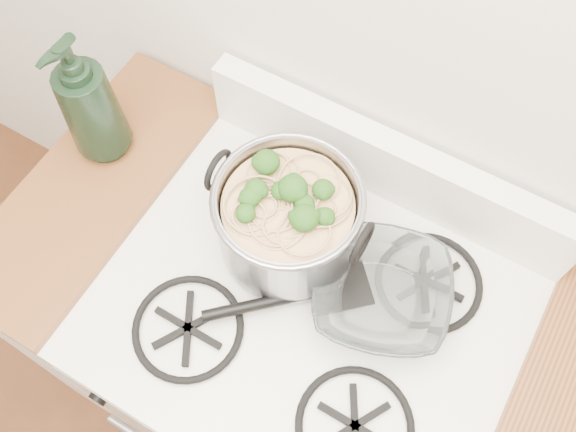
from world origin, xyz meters
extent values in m
plane|color=silver|center=(0.00, 1.60, 1.35)|extent=(3.60, 0.00, 3.60)
cube|color=white|center=(0.00, 1.27, 0.41)|extent=(0.76, 0.65, 0.81)
cube|color=white|center=(0.00, 1.27, 0.88)|extent=(0.76, 0.65, 0.04)
cube|color=black|center=(0.00, 1.27, 0.91)|extent=(0.60, 0.56, 0.02)
cylinder|color=black|center=(-0.28, 0.95, 0.78)|extent=(0.04, 0.03, 0.04)
cube|color=silver|center=(-0.51, 1.27, 0.44)|extent=(0.25, 0.65, 0.88)
cube|color=#562D14|center=(-0.51, 1.27, 0.90)|extent=(0.25, 0.65, 0.04)
cylinder|color=gray|center=(-0.10, 1.35, 1.01)|extent=(0.26, 0.26, 0.17)
torus|color=gray|center=(-0.10, 1.35, 1.09)|extent=(0.27, 0.27, 0.01)
torus|color=black|center=(-0.24, 1.35, 1.06)|extent=(0.01, 0.08, 0.08)
torus|color=black|center=(0.04, 1.35, 1.06)|extent=(0.01, 0.08, 0.08)
cylinder|color=tan|center=(-0.10, 1.35, 1.00)|extent=(0.23, 0.23, 0.14)
sphere|color=#204A13|center=(-0.10, 1.35, 1.09)|extent=(0.04, 0.04, 0.04)
sphere|color=#204A13|center=(-0.10, 1.35, 1.09)|extent=(0.04, 0.04, 0.04)
sphere|color=#204A13|center=(-0.10, 1.35, 1.09)|extent=(0.04, 0.04, 0.04)
sphere|color=#204A13|center=(-0.10, 1.35, 1.09)|extent=(0.04, 0.04, 0.04)
sphere|color=#204A13|center=(-0.10, 1.35, 1.09)|extent=(0.04, 0.04, 0.04)
sphere|color=#204A13|center=(-0.10, 1.35, 1.09)|extent=(0.04, 0.04, 0.04)
sphere|color=#204A13|center=(-0.10, 1.35, 1.09)|extent=(0.04, 0.04, 0.04)
sphere|color=#204A13|center=(-0.10, 1.35, 1.09)|extent=(0.04, 0.04, 0.04)
sphere|color=#204A13|center=(-0.10, 1.35, 1.09)|extent=(0.04, 0.04, 0.04)
sphere|color=#204A13|center=(-0.10, 1.35, 1.09)|extent=(0.04, 0.04, 0.04)
imported|color=white|center=(0.10, 1.34, 0.94)|extent=(0.13, 0.13, 0.02)
imported|color=black|center=(-0.53, 1.36, 1.07)|extent=(0.12, 0.12, 0.30)
camera|label=1|loc=(0.16, 0.90, 2.04)|focal=40.00mm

